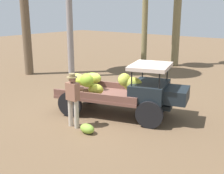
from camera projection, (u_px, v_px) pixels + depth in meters
ground_plane at (104, 112)px, 10.46m from camera, size 60.00×60.00×0.00m
truck at (125, 90)px, 9.86m from camera, size 4.66×2.78×1.88m
farmer at (73, 97)px, 8.87m from camera, size 0.53×0.46×1.73m
loose_banana_bunch at (87, 129)px, 8.61m from camera, size 0.53×0.35×0.30m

